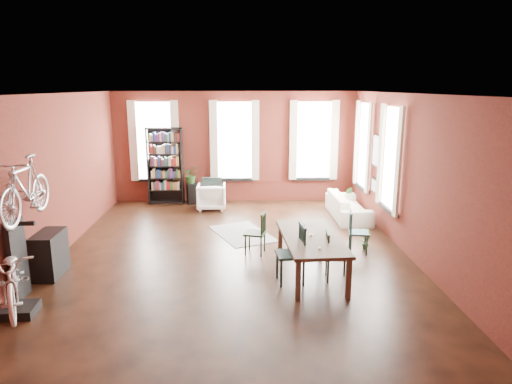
{
  "coord_description": "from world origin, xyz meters",
  "views": [
    {
      "loc": [
        0.13,
        -8.73,
        3.33
      ],
      "look_at": [
        0.48,
        0.6,
        1.16
      ],
      "focal_mm": 32.0,
      "sensor_mm": 36.0,
      "label": 1
    }
  ],
  "objects_px": {
    "dining_chair_b": "(255,233)",
    "plant_stand": "(193,194)",
    "dining_table": "(311,255)",
    "bicycle_floor": "(9,251)",
    "dining_chair_a": "(290,254)",
    "dining_chair_d": "(359,232)",
    "bookshelf": "(165,166)",
    "white_armchair": "(211,195)",
    "bike_trainer": "(20,310)",
    "cream_sofa": "(349,202)",
    "console_table": "(50,254)",
    "dining_chair_c": "(337,256)"
  },
  "relations": [
    {
      "from": "dining_chair_b",
      "to": "plant_stand",
      "type": "xyz_separation_m",
      "value": [
        -1.67,
        4.12,
        -0.14
      ]
    },
    {
      "from": "dining_table",
      "to": "bicycle_floor",
      "type": "bearing_deg",
      "value": -166.69
    },
    {
      "from": "dining_table",
      "to": "dining_chair_a",
      "type": "relative_size",
      "value": 2.08
    },
    {
      "from": "dining_chair_b",
      "to": "dining_chair_d",
      "type": "height_order",
      "value": "dining_chair_b"
    },
    {
      "from": "dining_chair_a",
      "to": "bookshelf",
      "type": "bearing_deg",
      "value": -157.55
    },
    {
      "from": "dining_chair_a",
      "to": "dining_chair_d",
      "type": "height_order",
      "value": "dining_chair_a"
    },
    {
      "from": "dining_chair_a",
      "to": "plant_stand",
      "type": "height_order",
      "value": "dining_chair_a"
    },
    {
      "from": "dining_table",
      "to": "white_armchair",
      "type": "distance_m",
      "value": 5.03
    },
    {
      "from": "bike_trainer",
      "to": "plant_stand",
      "type": "distance_m",
      "value": 6.84
    },
    {
      "from": "dining_chair_b",
      "to": "plant_stand",
      "type": "height_order",
      "value": "dining_chair_b"
    },
    {
      "from": "white_armchair",
      "to": "cream_sofa",
      "type": "xyz_separation_m",
      "value": [
        3.6,
        -0.94,
        0.01
      ]
    },
    {
      "from": "dining_chair_d",
      "to": "cream_sofa",
      "type": "height_order",
      "value": "dining_chair_d"
    },
    {
      "from": "dining_chair_a",
      "to": "white_armchair",
      "type": "bearing_deg",
      "value": -166.89
    },
    {
      "from": "bike_trainer",
      "to": "console_table",
      "type": "bearing_deg",
      "value": 94.09
    },
    {
      "from": "bookshelf",
      "to": "white_armchair",
      "type": "bearing_deg",
      "value": -29.37
    },
    {
      "from": "cream_sofa",
      "to": "plant_stand",
      "type": "bearing_deg",
      "value": 69.2
    },
    {
      "from": "white_armchair",
      "to": "bookshelf",
      "type": "bearing_deg",
      "value": -29.67
    },
    {
      "from": "dining_chair_a",
      "to": "dining_chair_d",
      "type": "bearing_deg",
      "value": 126.72
    },
    {
      "from": "dining_chair_a",
      "to": "bike_trainer",
      "type": "distance_m",
      "value": 4.31
    },
    {
      "from": "dining_chair_c",
      "to": "cream_sofa",
      "type": "bearing_deg",
      "value": -11.13
    },
    {
      "from": "white_armchair",
      "to": "cream_sofa",
      "type": "height_order",
      "value": "cream_sofa"
    },
    {
      "from": "plant_stand",
      "to": "bicycle_floor",
      "type": "xyz_separation_m",
      "value": [
        -1.97,
        -6.59,
        0.72
      ]
    },
    {
      "from": "bookshelf",
      "to": "bicycle_floor",
      "type": "distance_m",
      "value": 6.8
    },
    {
      "from": "dining_chair_b",
      "to": "bookshelf",
      "type": "xyz_separation_m",
      "value": [
        -2.44,
        4.23,
        0.67
      ]
    },
    {
      "from": "dining_chair_c",
      "to": "plant_stand",
      "type": "height_order",
      "value": "dining_chair_c"
    },
    {
      "from": "bike_trainer",
      "to": "dining_chair_b",
      "type": "bearing_deg",
      "value": 34.04
    },
    {
      "from": "dining_table",
      "to": "white_armchair",
      "type": "relative_size",
      "value": 2.73
    },
    {
      "from": "bike_trainer",
      "to": "dining_chair_d",
      "type": "bearing_deg",
      "value": 22.88
    },
    {
      "from": "dining_chair_d",
      "to": "bike_trainer",
      "type": "height_order",
      "value": "dining_chair_d"
    },
    {
      "from": "dining_chair_d",
      "to": "bookshelf",
      "type": "height_order",
      "value": "bookshelf"
    },
    {
      "from": "bookshelf",
      "to": "console_table",
      "type": "height_order",
      "value": "bookshelf"
    },
    {
      "from": "dining_chair_c",
      "to": "bookshelf",
      "type": "distance_m",
      "value": 6.8
    },
    {
      "from": "dining_table",
      "to": "console_table",
      "type": "bearing_deg",
      "value": 175.12
    },
    {
      "from": "dining_chair_c",
      "to": "console_table",
      "type": "relative_size",
      "value": 1.09
    },
    {
      "from": "dining_chair_d",
      "to": "dining_chair_b",
      "type": "bearing_deg",
      "value": 98.56
    },
    {
      "from": "dining_chair_b",
      "to": "cream_sofa",
      "type": "bearing_deg",
      "value": 151.13
    },
    {
      "from": "dining_chair_b",
      "to": "console_table",
      "type": "relative_size",
      "value": 1.08
    },
    {
      "from": "dining_chair_c",
      "to": "bookshelf",
      "type": "bearing_deg",
      "value": 39.48
    },
    {
      "from": "dining_chair_c",
      "to": "console_table",
      "type": "bearing_deg",
      "value": 90.81
    },
    {
      "from": "dining_chair_b",
      "to": "dining_chair_d",
      "type": "bearing_deg",
      "value": 105.31
    },
    {
      "from": "cream_sofa",
      "to": "dining_chair_d",
      "type": "bearing_deg",
      "value": 171.12
    },
    {
      "from": "cream_sofa",
      "to": "bicycle_floor",
      "type": "relative_size",
      "value": 1.18
    },
    {
      "from": "dining_chair_d",
      "to": "bike_trainer",
      "type": "relative_size",
      "value": 1.8
    },
    {
      "from": "cream_sofa",
      "to": "dining_table",
      "type": "bearing_deg",
      "value": 156.95
    },
    {
      "from": "dining_chair_d",
      "to": "plant_stand",
      "type": "relative_size",
      "value": 1.44
    },
    {
      "from": "dining_chair_c",
      "to": "dining_chair_b",
      "type": "bearing_deg",
      "value": 50.82
    },
    {
      "from": "white_armchair",
      "to": "console_table",
      "type": "bearing_deg",
      "value": 59.04
    },
    {
      "from": "console_table",
      "to": "cream_sofa",
      "type": "bearing_deg",
      "value": 29.33
    },
    {
      "from": "dining_chair_b",
      "to": "dining_chair_d",
      "type": "xyz_separation_m",
      "value": [
        2.11,
        -0.02,
        -0.01
      ]
    },
    {
      "from": "white_armchair",
      "to": "cream_sofa",
      "type": "distance_m",
      "value": 3.72
    }
  ]
}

